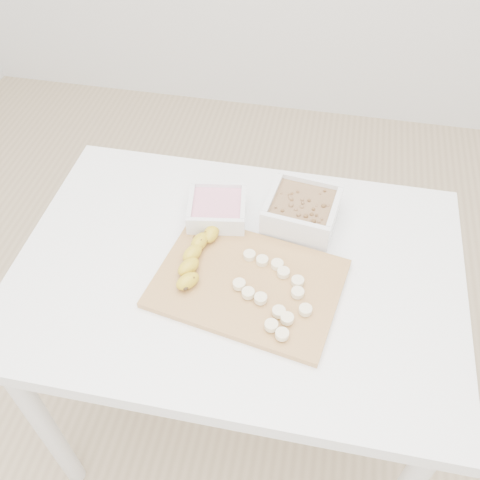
% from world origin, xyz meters
% --- Properties ---
extents(ground, '(3.50, 3.50, 0.00)m').
position_xyz_m(ground, '(0.00, 0.00, 0.00)').
color(ground, '#C6AD89').
rests_on(ground, ground).
extents(table, '(1.00, 0.70, 0.75)m').
position_xyz_m(table, '(0.00, 0.00, 0.65)').
color(table, white).
rests_on(table, ground).
extents(bowl_yogurt, '(0.15, 0.15, 0.06)m').
position_xyz_m(bowl_yogurt, '(-0.08, 0.14, 0.78)').
color(bowl_yogurt, white).
rests_on(bowl_yogurt, table).
extents(bowl_granola, '(0.18, 0.18, 0.08)m').
position_xyz_m(bowl_granola, '(0.12, 0.17, 0.79)').
color(bowl_granola, white).
rests_on(bowl_granola, table).
extents(cutting_board, '(0.43, 0.34, 0.01)m').
position_xyz_m(cutting_board, '(0.03, -0.04, 0.76)').
color(cutting_board, '#AB8345').
rests_on(cutting_board, table).
extents(banana, '(0.11, 0.20, 0.03)m').
position_xyz_m(banana, '(-0.09, -0.01, 0.78)').
color(banana, gold).
rests_on(banana, cutting_board).
extents(banana_slices, '(0.17, 0.22, 0.02)m').
position_xyz_m(banana_slices, '(0.09, -0.07, 0.77)').
color(banana_slices, beige).
rests_on(banana_slices, cutting_board).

